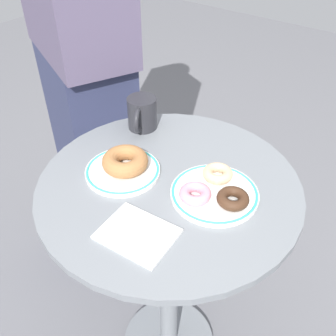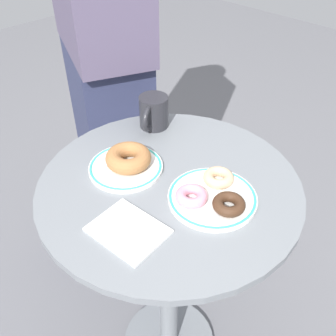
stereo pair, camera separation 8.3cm
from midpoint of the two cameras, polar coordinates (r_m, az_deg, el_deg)
The scene contains 10 objects.
cafe_table at distance 1.04m, azimuth -2.20°, elevation -12.32°, with size 0.60×0.60×0.76m.
plate_left at distance 0.90m, azimuth -9.47°, elevation -0.50°, with size 0.18×0.18×0.01m.
plate_right at distance 0.83m, azimuth 4.18°, elevation -3.95°, with size 0.19×0.19×0.01m.
donut_cinnamon at distance 0.88m, azimuth -9.16°, elevation 0.93°, with size 0.11×0.11×0.04m, color #A36B3D.
donut_chocolate at distance 0.79m, azimuth 6.83°, elevation -4.74°, with size 0.07×0.07×0.02m, color #422819.
donut_glazed at distance 0.85m, azimuth 4.76°, elevation -0.95°, with size 0.07×0.07×0.02m, color #E0B789.
donut_pink_frosted at distance 0.80m, azimuth 1.16°, elevation -4.05°, with size 0.07×0.07×0.02m, color pink.
paper_napkin at distance 0.76m, azimuth -7.81°, elevation -9.95°, with size 0.14×0.11×0.01m, color white.
coffee_mug at distance 1.03m, azimuth -6.30°, elevation 8.07°, with size 0.08×0.11×0.09m.
person_figure at distance 1.28m, azimuth -14.43°, elevation 14.00°, with size 0.47×0.37×1.66m.
Camera 1 is at (0.40, -0.52, 1.33)m, focal length 40.42 mm.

